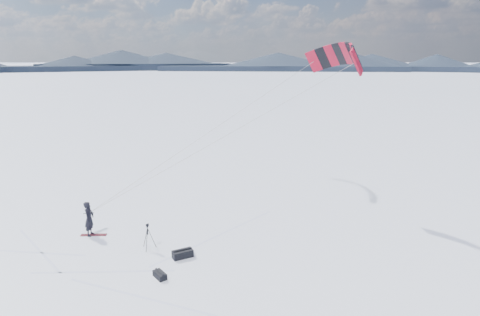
{
  "coord_description": "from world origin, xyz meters",
  "views": [
    {
      "loc": [
        6.97,
        -17.39,
        9.39
      ],
      "look_at": [
        6.68,
        4.67,
        3.88
      ],
      "focal_mm": 30.0,
      "sensor_mm": 36.0,
      "label": 1
    }
  ],
  "objects_px": {
    "tripod": "(148,233)",
    "snowkiter": "(91,235)",
    "gear_bag_a": "(183,254)",
    "gear_bag_b": "(160,275)",
    "snowboard": "(94,235)"
  },
  "relations": [
    {
      "from": "snowboard",
      "to": "gear_bag_b",
      "type": "bearing_deg",
      "value": -46.46
    },
    {
      "from": "snowboard",
      "to": "gear_bag_a",
      "type": "xyz_separation_m",
      "value": [
        5.25,
        -2.43,
        0.17
      ]
    },
    {
      "from": "gear_bag_a",
      "to": "gear_bag_b",
      "type": "bearing_deg",
      "value": -139.3
    },
    {
      "from": "snowboard",
      "to": "gear_bag_a",
      "type": "bearing_deg",
      "value": -27.73
    },
    {
      "from": "tripod",
      "to": "gear_bag_a",
      "type": "height_order",
      "value": "tripod"
    },
    {
      "from": "tripod",
      "to": "gear_bag_b",
      "type": "distance_m",
      "value": 3.1
    },
    {
      "from": "snowboard",
      "to": "gear_bag_a",
      "type": "relative_size",
      "value": 1.29
    },
    {
      "from": "snowkiter",
      "to": "snowboard",
      "type": "height_order",
      "value": "snowkiter"
    },
    {
      "from": "snowboard",
      "to": "gear_bag_b",
      "type": "xyz_separation_m",
      "value": [
        4.53,
        -4.32,
        0.13
      ]
    },
    {
      "from": "tripod",
      "to": "snowkiter",
      "type": "bearing_deg",
      "value": 132.54
    },
    {
      "from": "snowboard",
      "to": "tripod",
      "type": "relative_size",
      "value": 1.03
    },
    {
      "from": "snowkiter",
      "to": "gear_bag_b",
      "type": "bearing_deg",
      "value": -131.3
    },
    {
      "from": "tripod",
      "to": "gear_bag_a",
      "type": "xyz_separation_m",
      "value": [
        1.87,
        -0.91,
        -0.68
      ]
    },
    {
      "from": "tripod",
      "to": "gear_bag_b",
      "type": "relative_size",
      "value": 1.7
    },
    {
      "from": "snowkiter",
      "to": "gear_bag_b",
      "type": "distance_m",
      "value": 6.39
    }
  ]
}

